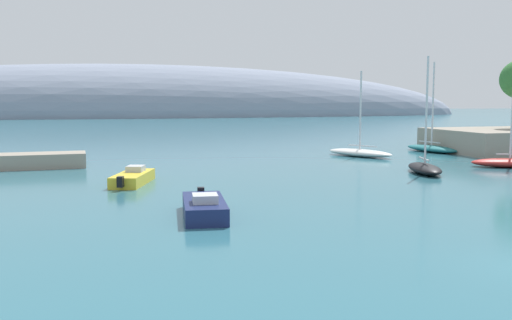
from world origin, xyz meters
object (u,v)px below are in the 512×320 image
(sailboat_red_near_shore, at_px, (510,162))
(motorboat_navy_alongside_breakwater, at_px, (204,207))
(sailboat_white_mid_mooring, at_px, (360,152))
(sailboat_black_end_of_line, at_px, (425,167))
(motorboat_yellow_foreground, at_px, (133,178))
(sailboat_teal_outer_mooring, at_px, (431,148))

(sailboat_red_near_shore, bearing_deg, motorboat_navy_alongside_breakwater, 46.58)
(sailboat_red_near_shore, xyz_separation_m, sailboat_white_mid_mooring, (-8.18, 11.50, 0.01))
(sailboat_red_near_shore, bearing_deg, sailboat_black_end_of_line, 31.49)
(sailboat_black_end_of_line, relative_size, motorboat_yellow_foreground, 1.57)
(motorboat_yellow_foreground, distance_m, motorboat_navy_alongside_breakwater, 11.93)
(sailboat_red_near_shore, height_order, sailboat_white_mid_mooring, sailboat_white_mid_mooring)
(sailboat_red_near_shore, bearing_deg, sailboat_white_mid_mooring, -31.98)
(sailboat_red_near_shore, relative_size, motorboat_navy_alongside_breakwater, 1.25)
(sailboat_black_end_of_line, relative_size, motorboat_navy_alongside_breakwater, 1.58)
(sailboat_teal_outer_mooring, xyz_separation_m, sailboat_black_end_of_line, (-10.56, -15.31, -0.00))
(sailboat_teal_outer_mooring, distance_m, motorboat_navy_alongside_breakwater, 39.80)
(sailboat_white_mid_mooring, distance_m, sailboat_black_end_of_line, 12.94)
(sailboat_white_mid_mooring, xyz_separation_m, motorboat_navy_alongside_breakwater, (-20.02, -24.05, -0.00))
(sailboat_black_end_of_line, distance_m, motorboat_navy_alongside_breakwater, 22.18)
(motorboat_yellow_foreground, bearing_deg, motorboat_navy_alongside_breakwater, -148.21)
(sailboat_black_end_of_line, bearing_deg, sailboat_red_near_shore, 115.66)
(sailboat_white_mid_mooring, xyz_separation_m, motorboat_yellow_foreground, (-22.82, -12.44, -0.04))
(motorboat_navy_alongside_breakwater, bearing_deg, motorboat_yellow_foreground, -159.93)
(sailboat_red_near_shore, relative_size, sailboat_teal_outer_mooring, 0.73)
(sailboat_white_mid_mooring, bearing_deg, motorboat_yellow_foreground, 90.29)
(motorboat_yellow_foreground, bearing_deg, sailboat_teal_outer_mooring, -47.25)
(sailboat_black_end_of_line, xyz_separation_m, motorboat_yellow_foreground, (-21.98, 0.47, -0.06))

